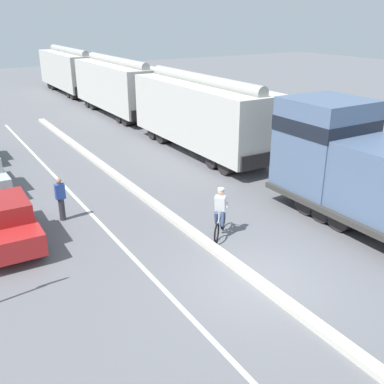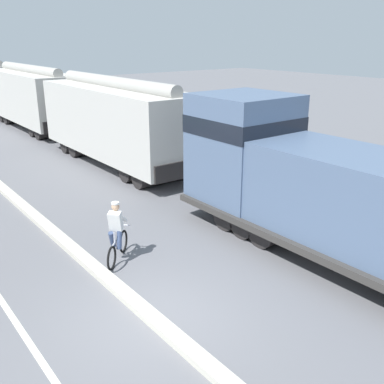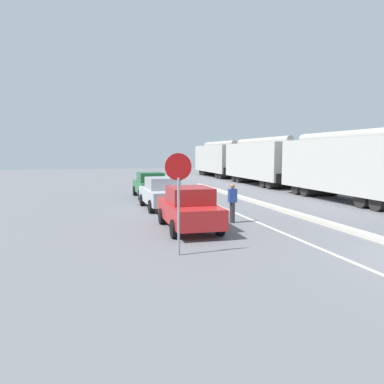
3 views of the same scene
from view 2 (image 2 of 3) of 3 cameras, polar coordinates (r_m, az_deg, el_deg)
ground_plane at (r=10.31m, az=-5.18°, el=-15.86°), size 120.00×120.00×0.00m
median_curb at (r=15.09m, az=-17.63°, el=-4.49°), size 0.36×36.00×0.16m
locomotive at (r=12.77m, az=17.53°, el=-0.53°), size 3.10×11.61×4.20m
hopper_car_lead at (r=21.73m, az=-9.58°, el=8.74°), size 2.90×10.60×4.18m
hopper_car_middle at (r=32.33m, az=-19.63°, el=11.27°), size 2.90×10.60×4.18m
cyclist at (r=12.45m, az=-9.55°, el=-5.23°), size 1.28×1.22×1.71m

